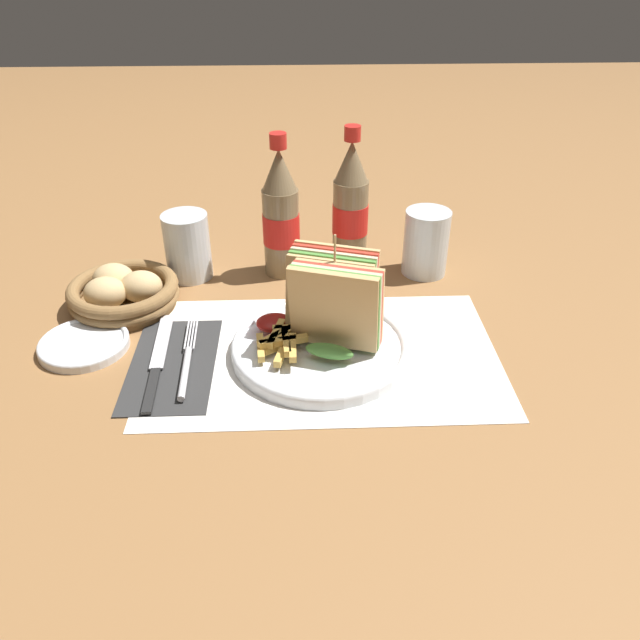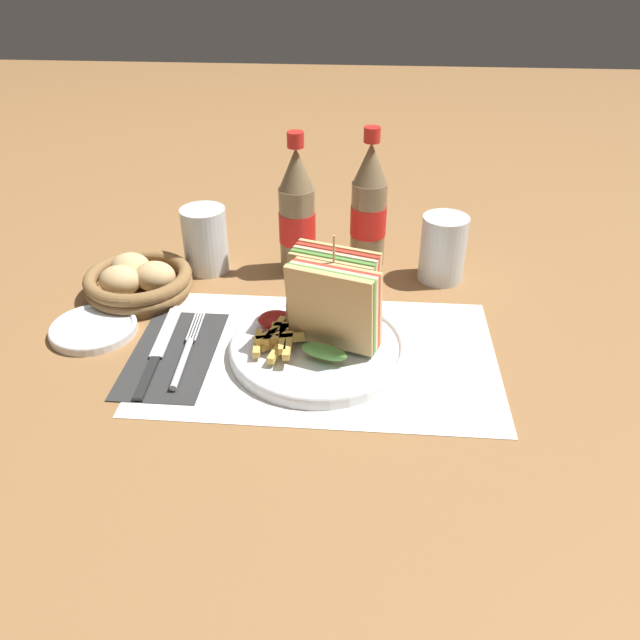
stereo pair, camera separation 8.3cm
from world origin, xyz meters
The scene contains 15 objects.
ground_plane centered at (0.00, 0.00, 0.00)m, with size 4.00×4.00×0.00m, color olive.
placemat centered at (0.01, 0.01, 0.00)m, with size 0.47×0.29×0.00m.
plate_main centered at (0.01, 0.02, 0.01)m, with size 0.24×0.24×0.02m.
club_sandwich centered at (0.02, 0.03, 0.07)m, with size 0.13×0.13×0.15m.
fries_pile centered at (-0.04, 0.01, 0.03)m, with size 0.10×0.09×0.02m.
ketchup_blob centered at (-0.06, 0.05, 0.03)m, with size 0.05×0.04×0.02m.
napkin centered at (-0.19, 0.00, 0.00)m, with size 0.11×0.21×0.00m.
fork centered at (-0.17, -0.01, 0.01)m, with size 0.02×0.17×0.01m.
knife centered at (-0.21, 0.00, 0.01)m, with size 0.03×0.21×0.00m.
coke_bottle_near centered at (-0.05, 0.25, 0.10)m, with size 0.06×0.06×0.23m.
coke_bottle_far centered at (0.06, 0.29, 0.10)m, with size 0.06×0.06×0.23m.
glass_near centered at (0.18, 0.24, 0.05)m, with size 0.07×0.07×0.11m.
glass_far centered at (-0.20, 0.24, 0.05)m, with size 0.07×0.07×0.11m.
bread_basket centered at (-0.28, 0.15, 0.02)m, with size 0.16×0.16×0.06m.
side_saucer centered at (-0.31, 0.04, 0.01)m, with size 0.12×0.12×0.01m.
Camera 1 is at (-0.02, -0.66, 0.49)m, focal length 35.00 mm.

